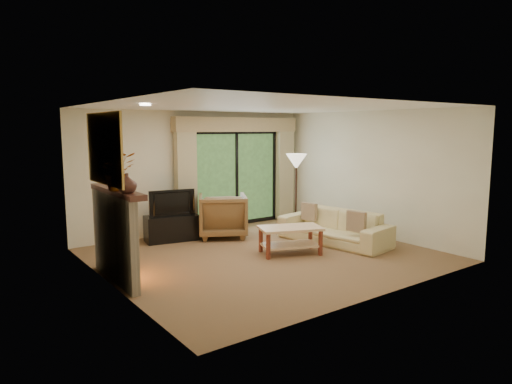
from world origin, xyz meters
TOP-DOWN VIEW (x-y plane):
  - floor at (0.00, 0.00)m, footprint 5.50×5.50m
  - ceiling at (0.00, 0.00)m, footprint 5.50×5.50m
  - wall_back at (0.00, 2.50)m, footprint 5.00×0.00m
  - wall_front at (0.00, -2.50)m, footprint 5.00×0.00m
  - wall_left at (-2.75, 0.00)m, footprint 0.00×5.00m
  - wall_right at (2.75, 0.00)m, footprint 0.00×5.00m
  - fireplace at (-2.63, 0.20)m, footprint 0.24×1.70m
  - mirror at (-2.71, 0.20)m, footprint 0.07×1.45m
  - sliding_door at (1.00, 2.45)m, footprint 2.26×0.10m
  - curtain_left at (-0.35, 2.34)m, footprint 0.45×0.18m
  - curtain_right at (2.35, 2.34)m, footprint 0.45×0.18m
  - cornice at (1.00, 2.36)m, footprint 3.20×0.24m
  - media_console at (-0.89, 1.95)m, footprint 1.10×0.63m
  - tv at (-0.89, 1.95)m, footprint 0.92×0.27m
  - armchair at (0.12, 1.64)m, footprint 1.32×1.33m
  - sofa at (1.61, -0.09)m, footprint 1.21×2.32m
  - pillow_near at (1.53, -0.72)m, footprint 0.16×0.39m
  - pillow_far at (1.53, 0.55)m, footprint 0.15×0.37m
  - coffee_table at (0.41, -0.19)m, footprint 1.24×0.96m
  - floor_lamp at (1.71, 1.17)m, footprint 0.54×0.54m
  - vase at (-2.61, -0.35)m, footprint 0.32×0.32m
  - branches at (-2.61, 0.02)m, footprint 0.53×0.48m

SIDE VIEW (x-z plane):
  - floor at x=0.00m, z-range 0.00..0.00m
  - coffee_table at x=0.41m, z-range 0.00..0.49m
  - media_console at x=-0.89m, z-range 0.00..0.52m
  - sofa at x=1.61m, z-range 0.00..0.64m
  - armchair at x=0.12m, z-range 0.00..0.90m
  - pillow_far at x=1.53m, z-range 0.36..0.72m
  - pillow_near at x=1.53m, z-range 0.35..0.73m
  - fireplace at x=-2.63m, z-range 0.00..1.37m
  - tv at x=-0.89m, z-range 0.52..1.04m
  - floor_lamp at x=1.71m, z-range 0.00..1.69m
  - sliding_door at x=1.00m, z-range 0.02..2.18m
  - curtain_left at x=-0.35m, z-range 0.02..2.38m
  - curtain_right at x=2.35m, z-range 0.02..2.38m
  - wall_back at x=0.00m, z-range -1.20..3.80m
  - wall_front at x=0.00m, z-range -1.20..3.80m
  - wall_left at x=-2.75m, z-range -1.20..3.80m
  - wall_right at x=2.75m, z-range -1.20..3.80m
  - vase at x=-2.61m, z-range 1.37..1.64m
  - branches at x=-2.61m, z-range 1.37..1.90m
  - mirror at x=-2.71m, z-range 1.44..2.46m
  - cornice at x=1.00m, z-range 2.16..2.48m
  - ceiling at x=0.00m, z-range 2.60..2.60m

